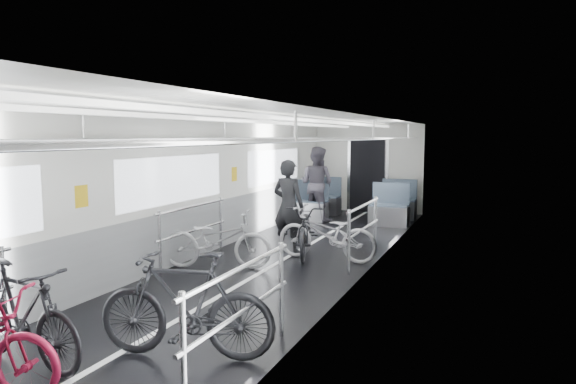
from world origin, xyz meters
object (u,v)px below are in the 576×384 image
(bike_left_far, at_px, (217,240))
(person_standing, at_px, (288,206))
(person_seated, at_px, (317,184))
(bike_right_mid, at_px, (326,234))
(bike_right_near, at_px, (186,305))
(bike_left_mid, at_px, (23,314))
(bike_aisle, at_px, (306,229))

(bike_left_far, bearing_deg, person_standing, -39.60)
(person_standing, bearing_deg, person_seated, -70.17)
(bike_right_mid, relative_size, person_seated, 0.95)
(bike_right_near, relative_size, person_standing, 1.03)
(person_seated, bearing_deg, bike_right_near, 112.41)
(bike_left_mid, height_order, person_standing, person_standing)
(bike_left_mid, xyz_separation_m, person_standing, (0.48, 5.22, 0.36))
(bike_left_mid, height_order, bike_left_far, bike_left_mid)
(bike_left_mid, height_order, person_seated, person_seated)
(bike_left_far, height_order, person_seated, person_seated)
(bike_left_far, distance_m, bike_aisle, 1.72)
(bike_left_far, relative_size, bike_right_mid, 1.00)
(bike_left_far, bearing_deg, bike_right_mid, -68.99)
(bike_left_far, distance_m, bike_right_near, 3.32)
(bike_right_mid, bearing_deg, person_seated, -156.14)
(bike_left_mid, distance_m, bike_right_mid, 5.04)
(bike_right_mid, bearing_deg, bike_left_far, -49.19)
(bike_right_near, relative_size, bike_aisle, 0.99)
(bike_aisle, bearing_deg, person_seated, 89.63)
(bike_left_mid, relative_size, bike_right_mid, 0.92)
(bike_right_near, bearing_deg, bike_left_far, -167.94)
(bike_right_near, distance_m, person_standing, 4.59)
(bike_aisle, bearing_deg, person_standing, 148.49)
(bike_right_mid, relative_size, bike_aisle, 1.00)
(bike_left_far, height_order, person_standing, person_standing)
(bike_right_near, bearing_deg, person_standing, 176.90)
(bike_right_near, height_order, person_seated, person_seated)
(bike_right_mid, xyz_separation_m, person_standing, (-0.83, 0.35, 0.38))
(bike_left_far, bearing_deg, bike_left_mid, 164.74)
(bike_left_far, height_order, bike_right_near, bike_right_near)
(bike_left_mid, relative_size, person_seated, 0.88)
(bike_left_mid, xyz_separation_m, bike_left_far, (-0.14, 3.71, -0.03))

